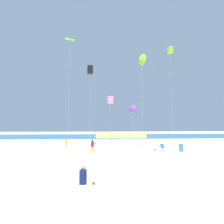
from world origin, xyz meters
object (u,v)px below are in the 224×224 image
Objects in this scene: toddler_figure at (94,188)px; trash_barrel at (181,148)px; kite_lime_box at (170,50)px; kite_pink_box at (110,100)px; beachgoer_maroon_shirt at (92,146)px; volleyball_net at (121,136)px; kite_black_box at (90,70)px; beachgoer_mustard_shirt at (66,143)px; mother_figure at (83,180)px; kite_lime_delta at (141,60)px; folding_beach_chair at (162,147)px; kite_lime_tube at (70,40)px; kite_violet_delta at (132,109)px; beach_handbag at (155,150)px.

trash_barrel reaches higher than toddler_figure.
kite_lime_box reaches higher than kite_pink_box.
trash_barrel is at bearing 164.67° from beachgoer_maroon_shirt.
kite_black_box is (-5.13, -0.33, 10.83)m from volleyball_net.
kite_pink_box reaches higher than beachgoer_maroon_shirt.
beachgoer_mustard_shirt is at bearing -55.81° from beachgoer_maroon_shirt.
beachgoer_maroon_shirt reaches higher than beachgoer_mustard_shirt.
mother_figure is 20.90m from kite_lime_delta.
folding_beach_chair is 16.42m from kite_pink_box.
kite_lime_delta is (2.62, -3.72, 11.43)m from volleyball_net.
trash_barrel is 0.05× the size of kite_lime_tube.
trash_barrel is 18.22m from kite_pink_box.
beachgoer_maroon_shirt is 16.36m from kite_pink_box.
volleyball_net is at bearing 105.94° from toddler_figure.
beachgoer_maroon_shirt is 0.08× the size of kite_lime_tube.
toddler_figure is 26.29m from kite_violet_delta.
toddler_figure is at bearing -104.65° from kite_violet_delta.
kite_lime_box is at bearing 33.60° from volleyball_net.
toddler_figure is 36.65m from kite_lime_box.
toddler_figure is 0.08× the size of kite_pink_box.
beach_handbag is at bearing -27.73° from kite_black_box.
kite_pink_box is at bearing 85.36° from mother_figure.
folding_beach_chair is 0.09× the size of kite_pink_box.
toddler_figure is 22.43m from kite_black_box.
kite_violet_delta is (-4.28, 11.58, 6.10)m from trash_barrel.
kite_lime_tube is 1.46× the size of kite_lime_delta.
kite_violet_delta is 0.78× the size of kite_pink_box.
beachgoer_maroon_shirt is 8.42m from beach_handbag.
beach_handbag is at bearing -67.34° from kite_pink_box.
mother_figure is at bearing -101.95° from volleyball_net.
beachgoer_mustard_shirt is 0.94× the size of beachgoer_maroon_shirt.
beachgoer_maroon_shirt is 1.70× the size of trash_barrel.
kite_lime_tube is (-1.31, 8.13, 19.20)m from beachgoer_mustard_shirt.
beach_handbag is at bearing 61.43° from mother_figure.
trash_barrel is at bearing -58.10° from kite_pink_box.
mother_figure reaches higher than toddler_figure.
trash_barrel is 0.11× the size of kite_pink_box.
volleyball_net is 0.42× the size of kite_lime_tube.
kite_lime_box reaches higher than kite_lime_tube.
beach_handbag is (8.05, 14.20, -0.74)m from mother_figure.
kite_black_box is at bearing 121.23° from toddler_figure.
beachgoer_mustard_shirt reaches higher than trash_barrel.
beachgoer_mustard_shirt is (-4.67, 16.05, 0.43)m from toddler_figure.
mother_figure is 17.16m from folding_beach_chair.
kite_pink_box is at bearing 65.45° from kite_black_box.
kite_lime_delta is (-0.29, -9.27, 6.46)m from kite_violet_delta.
kite_lime_box is at bearing 60.62° from mother_figure.
kite_lime_box is at bearing -155.45° from beachgoer_maroon_shirt.
mother_figure reaches higher than beach_handbag.
kite_lime_box is (6.69, 12.68, 19.36)m from folding_beach_chair.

